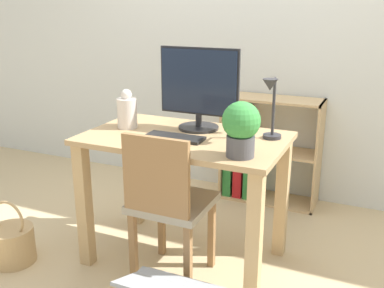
% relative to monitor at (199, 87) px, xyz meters
% --- Properties ---
extents(ground_plane, '(10.00, 10.00, 0.00)m').
position_rel_monitor_xyz_m(ground_plane, '(-0.01, -0.17, -1.02)').
color(ground_plane, '#CCB284').
extents(wall_back, '(8.00, 0.05, 2.60)m').
position_rel_monitor_xyz_m(wall_back, '(-0.01, 1.03, 0.28)').
color(wall_back, silver).
rests_on(wall_back, ground_plane).
extents(desk, '(1.11, 0.68, 0.77)m').
position_rel_monitor_xyz_m(desk, '(-0.01, -0.17, -0.41)').
color(desk, tan).
rests_on(desk, ground_plane).
extents(monitor, '(0.48, 0.23, 0.47)m').
position_rel_monitor_xyz_m(monitor, '(0.00, 0.00, 0.00)').
color(monitor, '#232326').
rests_on(monitor, desk).
extents(keyboard, '(0.32, 0.12, 0.02)m').
position_rel_monitor_xyz_m(keyboard, '(-0.04, -0.24, -0.24)').
color(keyboard, black).
rests_on(keyboard, desk).
extents(vase, '(0.12, 0.12, 0.23)m').
position_rel_monitor_xyz_m(vase, '(-0.39, -0.15, -0.15)').
color(vase, silver).
rests_on(vase, desk).
extents(desk_lamp, '(0.10, 0.19, 0.34)m').
position_rel_monitor_xyz_m(desk_lamp, '(0.44, -0.07, -0.04)').
color(desk_lamp, '#2D2D33').
rests_on(desk_lamp, desk).
extents(potted_plant, '(0.18, 0.18, 0.27)m').
position_rel_monitor_xyz_m(potted_plant, '(0.38, -0.37, -0.10)').
color(potted_plant, '#4C4C51').
rests_on(potted_plant, desk).
extents(chair, '(0.40, 0.40, 0.86)m').
position_rel_monitor_xyz_m(chair, '(0.00, -0.41, -0.54)').
color(chair, '#9E937F').
rests_on(chair, ground_plane).
extents(bookshelf, '(0.73, 0.28, 0.81)m').
position_rel_monitor_xyz_m(bookshelf, '(0.10, 0.86, -0.66)').
color(bookshelf, tan).
rests_on(bookshelf, ground_plane).
extents(basket, '(0.26, 0.26, 0.39)m').
position_rel_monitor_xyz_m(basket, '(-0.93, -0.62, -0.90)').
color(basket, tan).
rests_on(basket, ground_plane).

